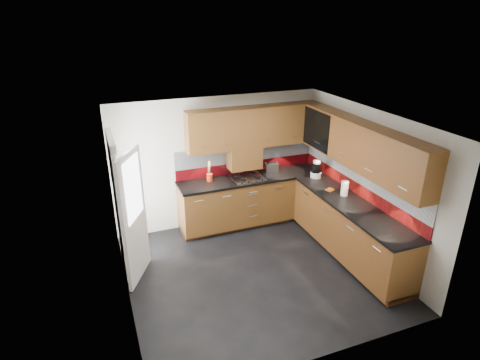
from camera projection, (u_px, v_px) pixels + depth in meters
name	position (u px, v px, depth m)	size (l,w,h in m)	color
room	(257.00, 183.00, 5.63)	(4.00, 3.80, 2.64)	black
base_cabinets	(296.00, 215.00, 7.02)	(2.70, 3.20, 0.95)	#593614
countertop	(297.00, 190.00, 6.81)	(2.72, 3.22, 0.04)	black
backsplash	(303.00, 168.00, 6.97)	(2.70, 3.20, 0.54)	maroon
upper_cabinets	(308.00, 136.00, 6.58)	(2.50, 3.20, 0.72)	#593614
extractor_hood	(244.00, 158.00, 7.27)	(0.60, 0.33, 0.40)	#593614
glass_cabinet	(324.00, 127.00, 6.97)	(0.32, 0.80, 0.66)	black
back_door	(125.00, 211.00, 5.87)	(0.42, 1.19, 2.04)	white
gas_hob	(248.00, 177.00, 7.26)	(0.57, 0.50, 0.04)	silver
utensil_pot	(210.00, 176.00, 7.11)	(0.11, 0.11, 0.38)	red
toaster	(272.00, 167.00, 7.54)	(0.26, 0.19, 0.17)	silver
food_processor	(316.00, 170.00, 7.24)	(0.19, 0.19, 0.32)	white
paper_towel	(345.00, 188.00, 6.54)	(0.12, 0.12, 0.25)	white
orange_cloth	(330.00, 190.00, 6.77)	(0.13, 0.11, 0.01)	orange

